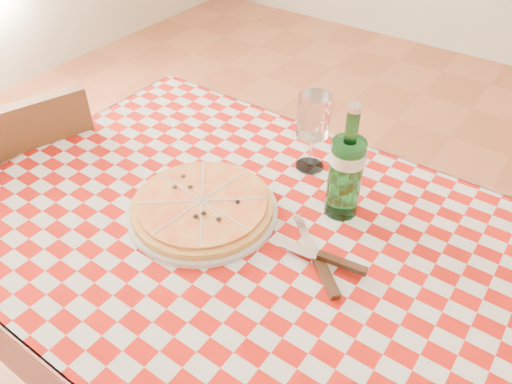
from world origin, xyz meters
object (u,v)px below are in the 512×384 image
at_px(chair_far, 35,203).
at_px(water_bottle, 347,162).
at_px(dining_table, 248,262).
at_px(wine_glass, 312,133).
at_px(pizza_plate, 202,205).

height_order(chair_far, water_bottle, water_bottle).
bearing_deg(water_bottle, dining_table, -126.70).
bearing_deg(chair_far, water_bottle, -146.80).
bearing_deg(wine_glass, water_bottle, -36.16).
relative_size(pizza_plate, wine_glass, 1.69).
height_order(chair_far, pizza_plate, chair_far).
height_order(dining_table, wine_glass, wine_glass).
xyz_separation_m(dining_table, chair_far, (-0.76, -0.07, -0.15)).
relative_size(water_bottle, wine_glass, 1.36).
bearing_deg(dining_table, chair_far, -174.76).
bearing_deg(chair_far, wine_glass, -137.20).
xyz_separation_m(pizza_plate, water_bottle, (0.25, 0.19, 0.11)).
xyz_separation_m(chair_far, wine_glass, (0.75, 0.35, 0.35)).
bearing_deg(dining_table, pizza_plate, -175.30).
bearing_deg(pizza_plate, chair_far, -174.66).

